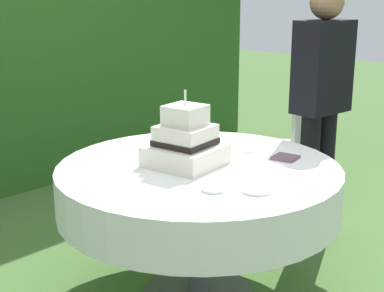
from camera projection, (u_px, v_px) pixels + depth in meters
cake_table at (199, 188)px, 2.86m from camera, size 1.42×1.42×0.72m
wedding_cake at (185, 143)px, 2.82m from camera, size 0.38×0.38×0.38m
serving_plate_near at (244, 149)px, 3.10m from camera, size 0.13×0.13×0.01m
serving_plate_far at (214, 189)px, 2.49m from camera, size 0.12×0.12×0.01m
serving_plate_left at (257, 190)px, 2.47m from camera, size 0.13×0.13×0.01m
napkin_stack at (285, 157)px, 2.94m from camera, size 0.14×0.14×0.01m
garden_chair at (281, 139)px, 4.03m from camera, size 0.56×0.56×0.89m
standing_person at (321, 99)px, 3.43m from camera, size 0.38×0.24×1.60m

